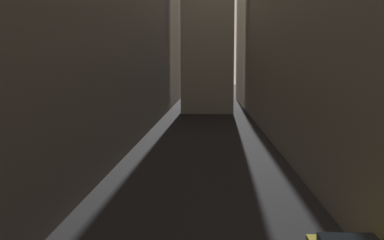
{
  "coord_description": "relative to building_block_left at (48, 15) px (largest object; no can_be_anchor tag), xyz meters",
  "views": [
    {
      "loc": [
        0.43,
        10.77,
        6.18
      ],
      "look_at": [
        0.0,
        21.82,
        4.93
      ],
      "focal_mm": 43.73,
      "sensor_mm": 36.0,
      "label": 1
    }
  ],
  "objects": [
    {
      "name": "building_block_left",
      "position": [
        0.0,
        0.0,
        0.0
      ],
      "size": [
        15.25,
        108.0,
        21.1
      ],
      "primitive_type": "cube",
      "color": "#60594F",
      "rests_on": "ground"
    },
    {
      "name": "ground_plane",
      "position": [
        13.12,
        -2.0,
        -10.55
      ],
      "size": [
        264.0,
        264.0,
        0.0
      ],
      "primitive_type": "plane",
      "color": "black"
    }
  ]
}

